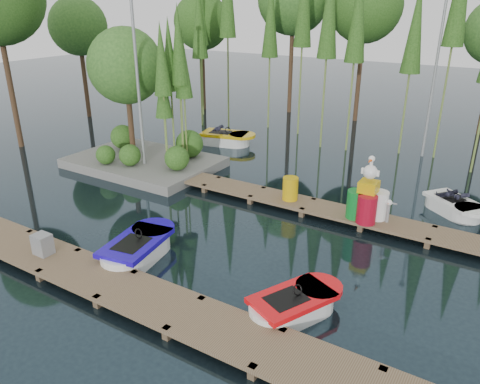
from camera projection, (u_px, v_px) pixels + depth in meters
The scene contains 15 objects.
ground_plane at pixel (219, 225), 15.21m from camera, with size 90.00×90.00×0.00m, color #1B2A32.
near_dock at pixel (116, 286), 11.59m from camera, with size 18.00×1.50×0.50m.
far_dock at pixel (282, 199), 16.59m from camera, with size 15.00×1.20×0.50m.
island at pixel (138, 92), 19.65m from camera, with size 6.20×4.20×6.75m.
tree_screen at pixel (307, 15), 22.16m from camera, with size 34.42×18.53×10.31m.
lamp_island at pixel (137, 69), 18.22m from camera, with size 0.30×0.30×7.25m.
lamp_rear at pixel (437, 62), 20.24m from camera, with size 0.30×0.30×7.25m.
boat_blue at pixel (138, 249), 13.21m from camera, with size 1.69×2.94×0.93m.
boat_red at pixel (294, 306), 10.83m from camera, with size 2.05×2.72×0.83m.
boat_yellow_far at pixel (226, 138), 23.54m from camera, with size 3.10×1.92×1.44m.
boat_white_far at pixel (454, 206), 15.97m from camera, with size 2.55×2.31×1.13m.
utility_cabinet at pixel (43, 244), 12.81m from camera, with size 0.48×0.40×0.58m, color gray.
yellow_barrel at pixel (290, 189), 16.25m from camera, with size 0.54×0.54×0.81m, color gold.
drum_cluster at pixel (367, 201), 14.70m from camera, with size 1.22×1.12×2.11m.
seagull_post at pixel (389, 207), 14.55m from camera, with size 0.47×0.26×0.76m.
Camera 1 is at (7.80, -11.20, 6.82)m, focal length 35.00 mm.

